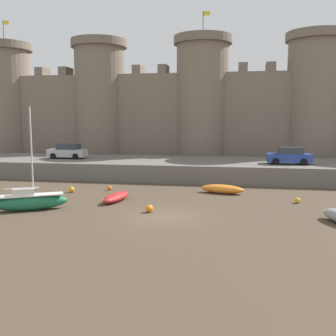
{
  "coord_description": "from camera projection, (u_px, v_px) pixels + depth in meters",
  "views": [
    {
      "loc": [
        4.39,
        -23.57,
        6.11
      ],
      "look_at": [
        -0.47,
        4.18,
        2.5
      ],
      "focal_mm": 42.0,
      "sensor_mm": 36.0,
      "label": 1
    }
  ],
  "objects": [
    {
      "name": "sailboat_near_channel_right",
      "position": [
        29.0,
        201.0,
        26.01
      ],
      "size": [
        4.79,
        3.34,
        6.84
      ],
      "color": "#1E6B47",
      "rests_on": "ground"
    },
    {
      "name": "rowboat_near_channel_left",
      "position": [
        222.0,
        189.0,
        31.9
      ],
      "size": [
        3.74,
        1.9,
        0.72
      ],
      "color": "orange",
      "rests_on": "ground"
    },
    {
      "name": "mooring_buoy_near_shore",
      "position": [
        110.0,
        188.0,
        33.32
      ],
      "size": [
        0.38,
        0.38,
        0.38
      ],
      "primitive_type": "sphere",
      "color": "orange",
      "rests_on": "ground"
    },
    {
      "name": "mooring_buoy_mid_mud",
      "position": [
        72.0,
        190.0,
        32.34
      ],
      "size": [
        0.47,
        0.47,
        0.47
      ],
      "primitive_type": "sphere",
      "color": "orange",
      "rests_on": "ground"
    },
    {
      "name": "mooring_buoy_near_channel",
      "position": [
        298.0,
        200.0,
        28.22
      ],
      "size": [
        0.4,
        0.4,
        0.4
      ],
      "primitive_type": "sphere",
      "color": "orange",
      "rests_on": "ground"
    },
    {
      "name": "quay_road",
      "position": [
        193.0,
        168.0,
        41.0
      ],
      "size": [
        65.82,
        10.0,
        1.69
      ],
      "primitive_type": "cube",
      "color": "#666059",
      "rests_on": "ground"
    },
    {
      "name": "car_quay_west",
      "position": [
        289.0,
        156.0,
        37.66
      ],
      "size": [
        4.11,
        1.89,
        1.62
      ],
      "color": "#263F99",
      "rests_on": "quay_road"
    },
    {
      "name": "ground_plane",
      "position": [
        164.0,
        216.0,
        24.55
      ],
      "size": [
        160.0,
        160.0,
        0.0
      ],
      "primitive_type": "plane",
      "color": "#4C3D2D"
    },
    {
      "name": "car_quay_east",
      "position": [
        68.0,
        151.0,
        42.86
      ],
      "size": [
        4.11,
        1.89,
        1.62
      ],
      "color": "#B2B5B7",
      "rests_on": "quay_road"
    },
    {
      "name": "rowboat_foreground_right",
      "position": [
        116.0,
        197.0,
        28.88
      ],
      "size": [
        1.65,
        3.6,
        0.62
      ],
      "color": "red",
      "rests_on": "ground"
    },
    {
      "name": "mooring_buoy_off_centre",
      "position": [
        149.0,
        209.0,
        25.49
      ],
      "size": [
        0.5,
        0.5,
        0.5
      ],
      "primitive_type": "sphere",
      "color": "orange",
      "rests_on": "ground"
    },
    {
      "name": "castle",
      "position": [
        202.0,
        108.0,
        49.59
      ],
      "size": [
        61.05,
        7.23,
        19.1
      ],
      "color": "#7A6B5B",
      "rests_on": "ground"
    }
  ]
}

